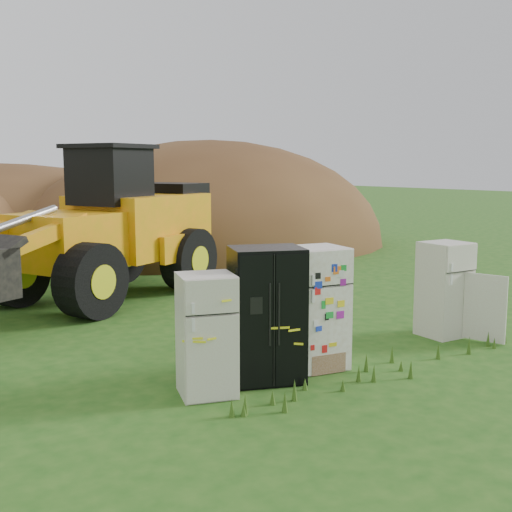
{
  "coord_description": "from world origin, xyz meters",
  "views": [
    {
      "loc": [
        -6.91,
        -6.93,
        3.03
      ],
      "look_at": [
        -0.26,
        2.0,
        1.43
      ],
      "focal_mm": 45.0,
      "sensor_mm": 36.0,
      "label": 1
    }
  ],
  "objects_px": {
    "fridge_black_side": "(267,314)",
    "fridge_open_door": "(444,289)",
    "fridge_leftmost": "(207,335)",
    "wheel_loader": "(83,224)",
    "fridge_sticker": "(316,308)"
  },
  "relations": [
    {
      "from": "fridge_leftmost",
      "to": "fridge_sticker",
      "type": "bearing_deg",
      "value": 19.82
    },
    {
      "from": "fridge_open_door",
      "to": "wheel_loader",
      "type": "relative_size",
      "value": 0.23
    },
    {
      "from": "fridge_leftmost",
      "to": "fridge_sticker",
      "type": "xyz_separation_m",
      "value": [
        1.92,
        0.0,
        0.1
      ]
    },
    {
      "from": "fridge_leftmost",
      "to": "fridge_open_door",
      "type": "relative_size",
      "value": 0.96
    },
    {
      "from": "fridge_sticker",
      "to": "fridge_open_door",
      "type": "bearing_deg",
      "value": 11.65
    },
    {
      "from": "fridge_black_side",
      "to": "wheel_loader",
      "type": "height_order",
      "value": "wheel_loader"
    },
    {
      "from": "fridge_sticker",
      "to": "fridge_open_door",
      "type": "relative_size",
      "value": 1.09
    },
    {
      "from": "fridge_black_side",
      "to": "wheel_loader",
      "type": "distance_m",
      "value": 6.43
    },
    {
      "from": "fridge_leftmost",
      "to": "fridge_sticker",
      "type": "height_order",
      "value": "fridge_sticker"
    },
    {
      "from": "fridge_black_side",
      "to": "fridge_open_door",
      "type": "distance_m",
      "value": 3.99
    },
    {
      "from": "fridge_open_door",
      "to": "fridge_sticker",
      "type": "bearing_deg",
      "value": -175.08
    },
    {
      "from": "fridge_black_side",
      "to": "wheel_loader",
      "type": "relative_size",
      "value": 0.26
    },
    {
      "from": "fridge_black_side",
      "to": "wheel_loader",
      "type": "bearing_deg",
      "value": 114.12
    },
    {
      "from": "fridge_black_side",
      "to": "fridge_sticker",
      "type": "xyz_separation_m",
      "value": [
        0.94,
        0.02,
        -0.03
      ]
    },
    {
      "from": "fridge_leftmost",
      "to": "wheel_loader",
      "type": "relative_size",
      "value": 0.22
    }
  ]
}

